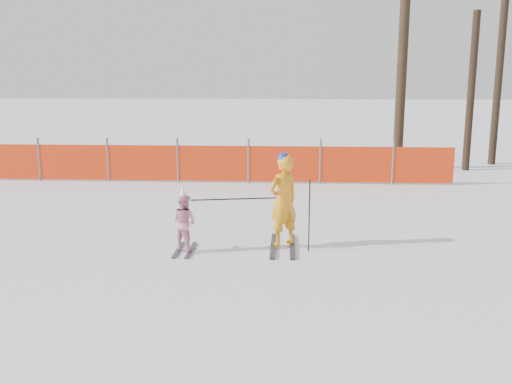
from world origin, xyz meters
The scene contains 6 objects.
ground centered at (0.00, 0.00, 0.00)m, with size 120.00×120.00×0.00m, color white.
adult centered at (0.48, 0.52, 0.84)m, with size 0.70×1.47×1.70m.
child centered at (-1.23, 0.20, 0.53)m, with size 0.59×0.90×1.16m.
ski_poles centered at (0.23, 0.34, 0.78)m, with size 2.05×0.30×1.27m.
safety_fence centered at (-2.79, 6.52, 0.56)m, with size 15.69×0.06×1.25m.
tree_trunks centered at (5.49, 9.51, 3.16)m, with size 3.69×1.51×6.92m.
Camera 1 is at (0.55, -9.22, 3.03)m, focal length 40.00 mm.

